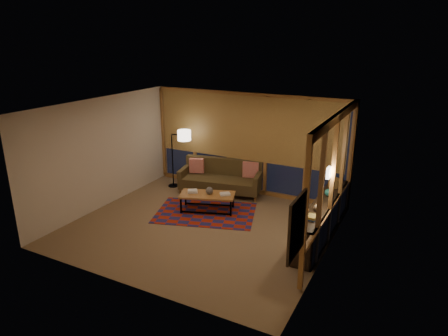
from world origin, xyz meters
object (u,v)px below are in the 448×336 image
at_px(sofa, 221,178).
at_px(bookshelf, 322,218).
at_px(coffee_table, 207,202).
at_px(floor_lamp, 172,158).

relative_size(sofa, bookshelf, 0.70).
bearing_deg(coffee_table, sofa, 82.30).
bearing_deg(bookshelf, floor_lamp, 167.62).
bearing_deg(sofa, bookshelf, -31.87).
xyz_separation_m(floor_lamp, bookshelf, (4.49, -0.98, -0.45)).
bearing_deg(floor_lamp, coffee_table, -39.64).
xyz_separation_m(sofa, coffee_table, (0.25, -1.17, -0.22)).
xyz_separation_m(coffee_table, floor_lamp, (-1.70, 1.03, 0.61)).
bearing_deg(bookshelf, coffee_table, -179.12).
xyz_separation_m(sofa, floor_lamp, (-1.45, -0.14, 0.39)).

